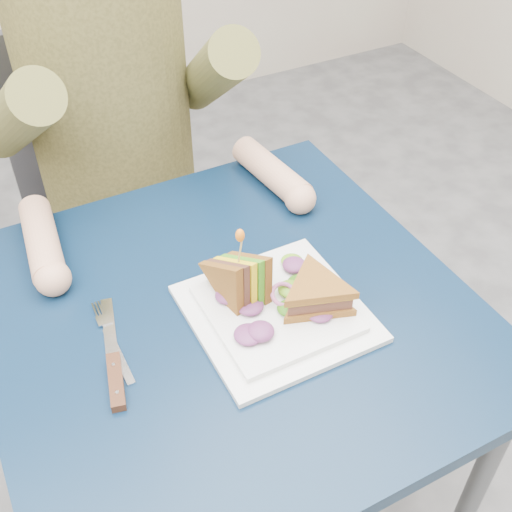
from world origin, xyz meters
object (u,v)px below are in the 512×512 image
sandwich_flat (316,294)px  sandwich_upright (241,281)px  plate (276,311)px  table (230,342)px  diner (105,65)px  fork (113,343)px  knife (115,371)px  chair (115,190)px

sandwich_flat → sandwich_upright: size_ratio=1.19×
plate → sandwich_upright: size_ratio=1.86×
table → sandwich_upright: bearing=-5.4°
plate → sandwich_upright: 0.07m
plate → diner: bearing=95.9°
diner → fork: size_ratio=4.16×
table → sandwich_upright: 0.14m
plate → fork: 0.25m
plate → sandwich_upright: bearing=130.8°
sandwich_upright → knife: (-0.22, -0.04, -0.05)m
table → plate: 0.12m
plate → fork: plate is taller
table → diner: bearing=90.0°
diner → knife: size_ratio=3.39×
table → sandwich_upright: size_ratio=5.37×
sandwich_flat → fork: (-0.30, 0.09, -0.04)m
sandwich_flat → sandwich_upright: (-0.09, 0.07, 0.01)m
table → fork: size_ratio=4.18×
chair → sandwich_flat: size_ratio=5.58×
table → fork: (-0.19, 0.02, 0.08)m
plate → knife: plate is taller
diner → knife: (-0.20, -0.58, -0.18)m
table → chair: chair is taller
table → fork: 0.20m
fork → diner: bearing=70.7°
chair → knife: chair is taller
chair → diner: size_ratio=1.25×
knife → diner: bearing=71.1°
fork → table: bearing=-4.8°
diner → plate: (0.06, -0.59, -0.18)m
fork → chair: bearing=73.9°
chair → knife: 0.75m
diner → sandwich_flat: diner is taller
table → knife: bearing=-168.9°
chair → knife: (-0.20, -0.70, 0.20)m
table → knife: knife is taller
plate → sandwich_flat: size_ratio=1.56×
chair → diner: bearing=-90.0°
diner → plate: 0.62m
chair → table: bearing=-90.0°
sandwich_upright → sandwich_flat: bearing=-36.7°
sandwich_flat → knife: bearing=174.1°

